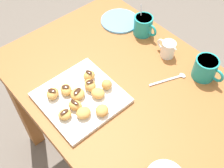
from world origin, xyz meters
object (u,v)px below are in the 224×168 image
at_px(coffee_mug_teal_right, 206,68).
at_px(beignet_4, 75,105).
at_px(beignet_1, 78,94).
at_px(beignet_3, 84,113).
at_px(beignet_9, 98,93).
at_px(cream_pitcher_white, 168,49).
at_px(beignet_0, 65,115).
at_px(beignet_6, 102,110).
at_px(beignet_8, 66,90).
at_px(pastry_plate_square, 81,98).
at_px(beignet_2, 107,84).
at_px(beignet_10, 90,85).
at_px(saucer_sky_left, 120,21).
at_px(beignet_5, 53,94).
at_px(coffee_mug_teal_left, 143,25).
at_px(beignet_7, 89,76).
at_px(dining_table, 125,104).

relative_size(coffee_mug_teal_right, beignet_4, 2.56).
distance_m(beignet_1, beignet_3, 0.09).
bearing_deg(beignet_9, cream_pitcher_white, 87.15).
xyz_separation_m(coffee_mug_teal_right, beignet_0, (-0.20, -0.54, -0.02)).
relative_size(beignet_6, beignet_8, 0.95).
bearing_deg(pastry_plate_square, beignet_8, -150.11).
bearing_deg(beignet_9, beignet_2, 99.71).
bearing_deg(beignet_10, saucer_sky_left, 122.94).
xyz_separation_m(beignet_4, beignet_5, (-0.10, -0.03, 0.00)).
height_order(pastry_plate_square, beignet_2, beignet_2).
bearing_deg(beignet_3, beignet_5, -165.99).
height_order(pastry_plate_square, beignet_1, beignet_1).
bearing_deg(beignet_8, pastry_plate_square, 29.89).
height_order(coffee_mug_teal_left, beignet_3, coffee_mug_teal_left).
bearing_deg(beignet_8, beignet_0, -37.68).
relative_size(beignet_6, beignet_9, 0.95).
distance_m(pastry_plate_square, beignet_0, 0.11).
bearing_deg(beignet_5, coffee_mug_teal_left, 94.92).
relative_size(coffee_mug_teal_right, beignet_0, 2.74).
height_order(beignet_6, beignet_8, beignet_6).
xyz_separation_m(coffee_mug_teal_right, beignet_7, (-0.28, -0.37, -0.01)).
bearing_deg(coffee_mug_teal_right, beignet_6, -105.99).
bearing_deg(beignet_5, beignet_1, 49.13).
bearing_deg(beignet_1, beignet_2, 70.07).
bearing_deg(beignet_1, beignet_10, 89.81).
xyz_separation_m(beignet_2, beignet_4, (-0.00, -0.15, -0.00)).
xyz_separation_m(beignet_1, beignet_10, (0.00, 0.06, 0.00)).
relative_size(beignet_2, beignet_9, 0.79).
height_order(dining_table, coffee_mug_teal_left, coffee_mug_teal_left).
xyz_separation_m(beignet_1, beignet_8, (-0.04, -0.02, 0.00)).
distance_m(coffee_mug_teal_right, beignet_7, 0.46).
relative_size(beignet_4, beignet_8, 0.96).
height_order(coffee_mug_teal_right, beignet_9, coffee_mug_teal_right).
bearing_deg(pastry_plate_square, coffee_mug_teal_left, 104.14).
height_order(beignet_8, beignet_9, beignet_8).
relative_size(beignet_1, beignet_10, 0.98).
height_order(beignet_1, beignet_2, beignet_2).
xyz_separation_m(dining_table, pastry_plate_square, (-0.06, -0.18, 0.15)).
distance_m(beignet_1, beignet_2, 0.12).
distance_m(beignet_4, beignet_6, 0.10).
height_order(coffee_mug_teal_right, beignet_1, coffee_mug_teal_right).
xyz_separation_m(coffee_mug_teal_right, saucer_sky_left, (-0.48, -0.02, -0.04)).
bearing_deg(beignet_10, beignet_3, -49.00).
distance_m(cream_pitcher_white, beignet_2, 0.32).
xyz_separation_m(beignet_0, beignet_1, (-0.04, 0.09, -0.00)).
distance_m(beignet_3, beignet_7, 0.17).
bearing_deg(beignet_8, saucer_sky_left, 113.45).
bearing_deg(beignet_6, beignet_9, 151.42).
bearing_deg(beignet_7, coffee_mug_teal_left, 100.18).
bearing_deg(cream_pitcher_white, beignet_0, -92.58).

